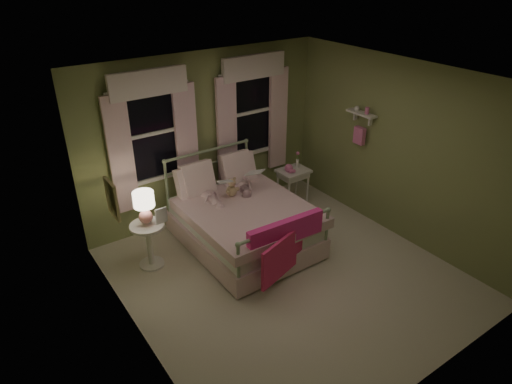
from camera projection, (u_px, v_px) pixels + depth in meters
room_shell at (290, 189)px, 5.47m from camera, size 4.20×4.20×4.20m
bed at (242, 220)px, 6.58m from camera, size 1.58×2.04×1.18m
pink_throw at (287, 240)px, 5.73m from camera, size 1.10×0.37×0.71m
child_left at (209, 179)px, 6.47m from camera, size 0.31×0.22×0.79m
child_right at (242, 171)px, 6.78m from camera, size 0.43×0.39×0.72m
book_left at (218, 185)px, 6.29m from camera, size 0.23×0.18×0.26m
book_right at (251, 178)px, 6.60m from camera, size 0.23×0.18×0.26m
teddy_bear at (232, 189)px, 6.58m from camera, size 0.22×0.17×0.30m
nightstand_left at (149, 239)px, 6.09m from camera, size 0.46×0.46×0.65m
table_lamp at (144, 204)px, 5.84m from camera, size 0.27×0.27×0.45m
book_nightstand at (156, 224)px, 5.97m from camera, size 0.17×0.22×0.02m
nightstand_right at (293, 175)px, 7.52m from camera, size 0.50×0.40×0.64m
pink_toy at (289, 168)px, 7.40m from camera, size 0.14×0.19×0.14m
bud_vase at (297, 159)px, 7.51m from camera, size 0.06×0.06×0.28m
window_left at (153, 130)px, 6.36m from camera, size 1.34×0.13×1.96m
window_right at (253, 108)px, 7.22m from camera, size 1.34×0.13×1.96m
wall_shelf at (360, 125)px, 6.84m from camera, size 0.15×0.50×0.60m
framed_picture at (112, 199)px, 4.83m from camera, size 0.03×0.32×0.42m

